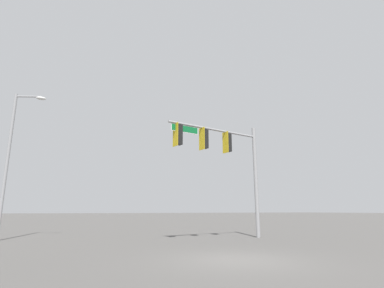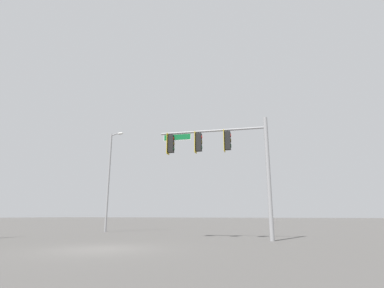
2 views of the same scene
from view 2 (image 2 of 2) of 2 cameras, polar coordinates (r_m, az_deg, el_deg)
name	(u,v)px [view 2 (image 2 of 2)]	position (r m, az deg, el deg)	size (l,w,h in m)	color
ground_plane	(101,249)	(13.29, -17.02, -18.64)	(400.00, 400.00, 0.00)	#514F4C
signal_pole_near	(226,154)	(17.71, 6.43, -1.89)	(6.43, 1.37, 6.92)	gray
street_lamp	(110,174)	(27.07, -15.36, -5.58)	(1.77, 0.80, 8.49)	gray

